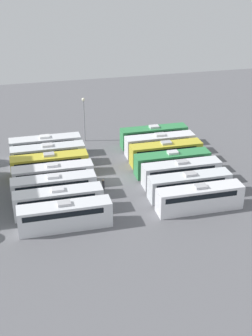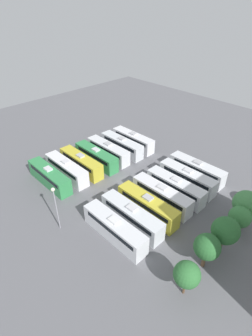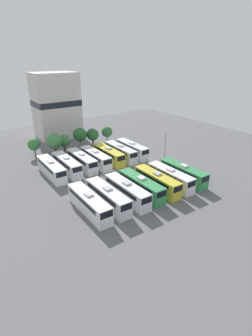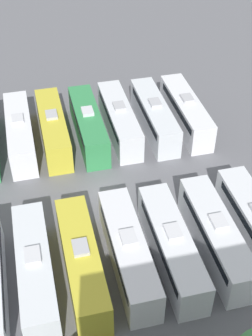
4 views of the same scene
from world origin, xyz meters
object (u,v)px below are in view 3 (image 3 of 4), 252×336
Objects in this scene: bus_8 at (67,164)px; bus_13 at (132,149)px; bus_1 at (108,197)px; bus_2 at (127,191)px; tree_1 at (54,141)px; bus_4 at (157,181)px; bus_6 at (183,173)px; bus_7 at (51,169)px; depot_building at (56,106)px; bus_10 at (95,158)px; tree_2 at (64,141)px; bus_3 at (141,186)px; bus_5 at (170,177)px; worker_person at (99,174)px; tree_3 at (80,135)px; tree_5 at (107,132)px; bus_11 at (108,154)px; tree_4 at (93,135)px; bus_0 at (89,203)px; light_pole at (165,140)px; bus_12 at (120,152)px; bus_9 at (82,160)px; tree_0 at (34,144)px.

bus_8 and bus_13 have the same top height.
bus_1 is at bearing -90.07° from bus_8.
tree_1 reaches higher than bus_2.
bus_6 is (7.32, -0.22, 0.00)m from bus_4.
bus_4 is (11.34, -0.34, 0.00)m from bus_1.
depot_building reaches higher than bus_7.
tree_2 is (-2.78, 12.50, 1.55)m from bus_10.
bus_7 is 1.00× the size of bus_10.
bus_1 and bus_3 have the same top height.
bus_1 is 30.26m from tree_1.
bus_5 is 15.58m from worker_person.
tree_3 is 8.97m from tree_5.
bus_4 and bus_11 have the same top height.
bus_10 is at bearing -131.09° from tree_5.
bus_4 is 2.09× the size of tree_4.
bus_11 is at bearing 58.16° from bus_1.
worker_person is (8.43, 11.31, -1.03)m from bus_0.
bus_1 is 33.28m from tree_4.
bus_3 is at bearing 176.13° from bus_4.
tree_3 is at bearing 86.01° from bus_3.
bus_3 is 31.06m from tree_3.
bus_7 is 0.58× the size of depot_building.
bus_7 is 21.35m from tree_4.
bus_6 is at bearing -113.96° from light_pole.
bus_11 is 14.66m from tree_5.
bus_4 is 18.61m from bus_11.
bus_1 is 23.55m from bus_12.
bus_7 is 2.29× the size of tree_2.
bus_2 is 1.00× the size of bus_9.
bus_2 is at bearing -150.78° from light_pole.
tree_4 is (5.95, 30.46, 1.93)m from bus_3.
bus_1 is 47.86m from depot_building.
bus_4 reaches higher than worker_person.
tree_0 is 0.84× the size of tree_1.
light_pole is at bearing 24.44° from bus_1.
bus_1 is at bearing -112.53° from worker_person.
bus_9 is (7.70, 0.52, 0.00)m from bus_7.
bus_4 is at bearing -78.01° from tree_2.
bus_6 is at bearing -56.35° from tree_0.
bus_11 is 2.29× the size of tree_0.
tree_5 reaches higher than bus_2.
bus_6 is (11.15, -0.48, 0.00)m from bus_3.
depot_building is at bearing 92.46° from bus_4.
worker_person is (-2.85, -6.86, -1.03)m from bus_10.
tree_0 is at bearing 142.39° from bus_12.
bus_2 is 19.94m from bus_11.
bus_4 and bus_13 have the same top height.
bus_12 is at bearing 67.71° from bus_3.
worker_person is at bearing 103.91° from bus_3.
worker_person is 0.34× the size of tree_0.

